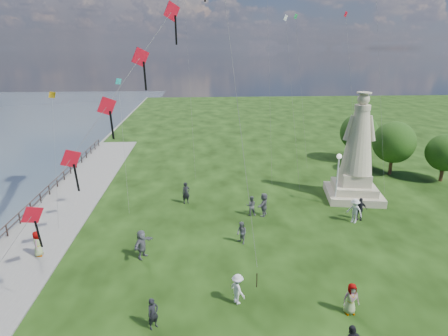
{
  "coord_description": "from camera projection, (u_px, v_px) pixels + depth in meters",
  "views": [
    {
      "loc": [
        -2.57,
        -14.87,
        12.84
      ],
      "look_at": [
        -1.0,
        8.0,
        5.5
      ],
      "focal_mm": 30.0,
      "sensor_mm": 36.0,
      "label": 1
    }
  ],
  "objects": [
    {
      "name": "waterfront",
      "position": [
        17.0,
        245.0,
        25.77
      ],
      "size": [
        200.0,
        200.0,
        1.51
      ],
      "color": "#313E4A",
      "rests_on": "ground"
    },
    {
      "name": "statue",
      "position": [
        357.0,
        160.0,
        32.7
      ],
      "size": [
        5.37,
        5.37,
        9.4
      ],
      "rotation": [
        0.0,
        0.0,
        -0.18
      ],
      "color": "tan",
      "rests_on": "ground"
    },
    {
      "name": "lamppost",
      "position": [
        338.0,
        168.0,
        31.26
      ],
      "size": [
        0.42,
        0.42,
        4.53
      ],
      "color": "silver",
      "rests_on": "ground"
    },
    {
      "name": "tree_row",
      "position": [
        391.0,
        140.0,
        40.27
      ],
      "size": [
        9.71,
        11.51,
        5.7
      ],
      "color": "#382314",
      "rests_on": "ground"
    },
    {
      "name": "person_0",
      "position": [
        153.0,
        314.0,
        17.79
      ],
      "size": [
        0.7,
        0.68,
        1.62
      ],
      "primitive_type": "imported",
      "rotation": [
        0.0,
        0.0,
        0.71
      ],
      "color": "black",
      "rests_on": "ground"
    },
    {
      "name": "person_1",
      "position": [
        242.0,
        233.0,
        25.6
      ],
      "size": [
        0.81,
        0.91,
        1.59
      ],
      "primitive_type": "imported",
      "rotation": [
        0.0,
        0.0,
        -1.02
      ],
      "color": "#595960",
      "rests_on": "ground"
    },
    {
      "name": "person_2",
      "position": [
        238.0,
        289.0,
        19.54
      ],
      "size": [
        1.05,
        1.23,
        1.69
      ],
      "primitive_type": "imported",
      "rotation": [
        0.0,
        0.0,
        2.11
      ],
      "color": "silver",
      "rests_on": "ground"
    },
    {
      "name": "person_4",
      "position": [
        351.0,
        299.0,
        18.78
      ],
      "size": [
        0.83,
        0.52,
        1.69
      ],
      "primitive_type": "imported",
      "rotation": [
        0.0,
        0.0,
        0.01
      ],
      "color": "#595960",
      "rests_on": "ground"
    },
    {
      "name": "person_5",
      "position": [
        142.0,
        244.0,
        23.8
      ],
      "size": [
        1.53,
        1.93,
        1.92
      ],
      "primitive_type": "imported",
      "rotation": [
        0.0,
        0.0,
        1.07
      ],
      "color": "#595960",
      "rests_on": "ground"
    },
    {
      "name": "person_6",
      "position": [
        186.0,
        193.0,
        32.24
      ],
      "size": [
        0.81,
        0.67,
        1.9
      ],
      "primitive_type": "imported",
      "rotation": [
        0.0,
        0.0,
        0.36
      ],
      "color": "black",
      "rests_on": "ground"
    },
    {
      "name": "person_7",
      "position": [
        251.0,
        206.0,
        29.97
      ],
      "size": [
        0.85,
        0.58,
        1.64
      ],
      "primitive_type": "imported",
      "rotation": [
        0.0,
        0.0,
        3.03
      ],
      "color": "#595960",
      "rests_on": "ground"
    },
    {
      "name": "person_8",
      "position": [
        355.0,
        211.0,
        28.66
      ],
      "size": [
        1.32,
        1.36,
        1.94
      ],
      "primitive_type": "imported",
      "rotation": [
        0.0,
        0.0,
        -0.84
      ],
      "color": "silver",
      "rests_on": "ground"
    },
    {
      "name": "person_9",
      "position": [
        360.0,
        209.0,
        29.16
      ],
      "size": [
        1.16,
        0.76,
        1.82
      ],
      "primitive_type": "imported",
      "rotation": [
        0.0,
        0.0,
        -0.21
      ],
      "color": "black",
      "rests_on": "ground"
    },
    {
      "name": "person_10",
      "position": [
        38.0,
        245.0,
        23.91
      ],
      "size": [
        0.58,
        0.87,
        1.7
      ],
      "primitive_type": "imported",
      "rotation": [
        0.0,
        0.0,
        1.66
      ],
      "color": "#595960",
      "rests_on": "ground"
    },
    {
      "name": "person_11",
      "position": [
        264.0,
        204.0,
        29.87
      ],
      "size": [
        1.47,
        1.93,
        1.91
      ],
      "primitive_type": "imported",
      "rotation": [
        0.0,
        0.0,
        4.25
      ],
      "color": "#595960",
      "rests_on": "ground"
    },
    {
      "name": "red_kite_train",
      "position": [
        121.0,
        89.0,
        18.85
      ],
      "size": [
        11.72,
        9.35,
        17.54
      ],
      "color": "black",
      "rests_on": "ground"
    },
    {
      "name": "small_kites",
      "position": [
        253.0,
        30.0,
        35.13
      ],
      "size": [
        28.87,
        18.34,
        30.6
      ],
      "color": "#1BA7A6",
      "rests_on": "ground"
    }
  ]
}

